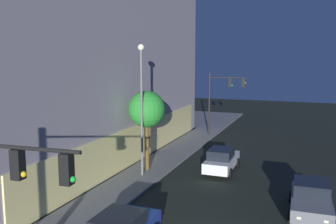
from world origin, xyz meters
name	(u,v)px	position (x,y,z in m)	size (l,w,h in m)	color
modern_building	(3,34)	(11.31, 21.63, 10.23)	(30.68, 26.20, 20.63)	#4C4C51
traffic_light_far_corner	(223,92)	(23.33, 4.75, 4.70)	(0.59, 3.92, 6.48)	black
street_lamp_sidewalk	(142,95)	(8.17, 6.89, 5.66)	(0.44, 0.44, 8.91)	#5F5F5F
sidewalk_tree	(147,110)	(9.52, 7.14, 4.49)	(2.63, 2.63, 5.72)	brown
car_grey	(311,198)	(5.81, -3.99, 0.83)	(4.63, 2.33, 1.68)	slate
car_white	(222,160)	(11.35, 2.07, 0.87)	(4.56, 2.03, 1.73)	silver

